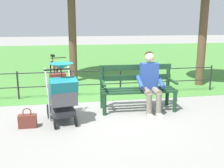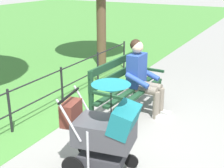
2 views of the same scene
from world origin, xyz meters
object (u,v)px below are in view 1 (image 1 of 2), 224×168
object	(u,v)px
stroller	(62,92)
bicycle	(56,73)
park_bench	(137,86)
handbag	(28,121)
person_on_bench	(150,81)

from	to	relation	value
stroller	bicycle	world-z (taller)	stroller
park_bench	handbag	bearing A→B (deg)	17.07
handbag	bicycle	size ratio (longest dim) A/B	0.23
park_bench	bicycle	bearing A→B (deg)	-55.74
park_bench	person_on_bench	size ratio (longest dim) A/B	1.27
person_on_bench	bicycle	distance (m)	3.53
stroller	bicycle	bearing A→B (deg)	-86.38
park_bench	stroller	xyz separation A→B (m)	(1.60, 0.54, 0.07)
person_on_bench	stroller	bearing A→B (deg)	9.78
person_on_bench	handbag	distance (m)	2.55
park_bench	stroller	distance (m)	1.69
handbag	bicycle	distance (m)	3.37
handbag	person_on_bench	bearing A→B (deg)	-169.30
bicycle	stroller	bearing A→B (deg)	93.62
bicycle	handbag	bearing A→B (deg)	82.72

